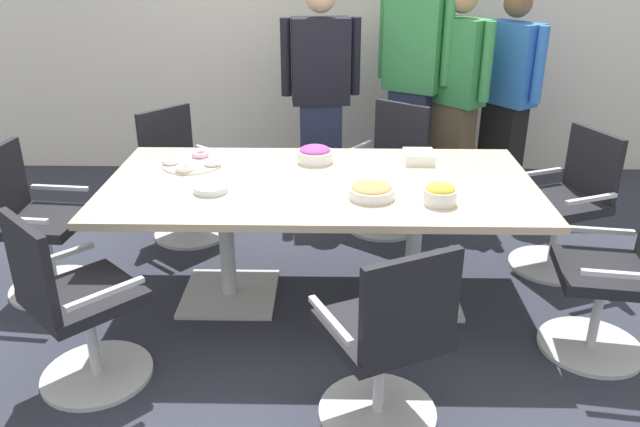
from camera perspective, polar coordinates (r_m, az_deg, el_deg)
ground_plane at (r=3.88m, az=0.00°, el=-7.53°), size 10.00×10.00×0.01m
back_wall at (r=5.75m, az=0.49°, el=17.63°), size 8.00×0.10×2.80m
conference_table at (r=3.59m, az=0.00°, el=1.10°), size 2.40×1.20×0.75m
office_chair_0 at (r=3.54m, az=25.07°, el=-5.67°), size 0.61×0.61×0.91m
office_chair_1 at (r=4.34m, az=21.34°, el=0.35°), size 0.70×0.70×0.91m
office_chair_2 at (r=4.67m, az=6.18°, el=3.52°), size 0.76×0.76×0.91m
office_chair_3 at (r=4.63m, az=-12.30°, el=2.88°), size 0.76×0.76×0.91m
office_chair_4 at (r=4.13m, az=-24.29°, el=-1.31°), size 0.59×0.59×0.91m
office_chair_5 at (r=3.20m, az=-21.28°, el=-8.17°), size 0.76×0.76×0.91m
office_chair_6 at (r=2.76m, az=6.07°, el=-11.90°), size 0.72×0.72×0.91m
person_standing_0 at (r=5.00m, az=0.06°, el=10.80°), size 0.61×0.26×1.71m
person_standing_1 at (r=5.12m, az=8.39°, el=12.00°), size 0.56×0.42×1.88m
person_standing_2 at (r=5.11m, az=12.11°, el=10.54°), size 0.46×0.51×1.71m
person_standing_3 at (r=5.30m, az=16.56°, el=10.26°), size 0.44×0.54×1.66m
snack_bowl_candy_mix at (r=3.85m, az=-0.46°, el=5.41°), size 0.22×0.22×0.10m
snack_bowl_cookies at (r=3.32m, az=4.68°, el=2.08°), size 0.24×0.24×0.08m
snack_bowl_chips_yellow at (r=3.28m, az=10.80°, el=1.79°), size 0.17×0.17×0.11m
donut_platter at (r=3.87m, az=-11.48°, el=4.51°), size 0.36×0.36×0.04m
plate_stack at (r=3.44m, az=-9.86°, el=2.24°), size 0.19×0.19×0.04m
napkin_pile at (r=3.89m, az=8.92°, el=5.09°), size 0.18×0.18×0.07m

